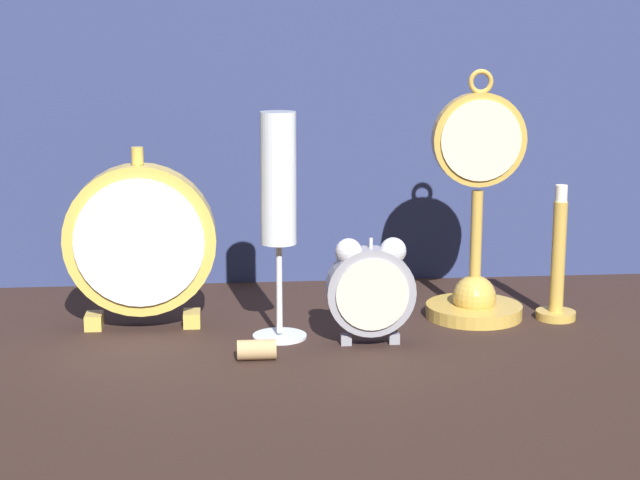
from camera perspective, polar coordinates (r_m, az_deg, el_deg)
name	(u,v)px	position (r m, az deg, el deg)	size (l,w,h in m)	color
ground_plane	(326,352)	(1.19, 0.35, -5.99)	(4.00, 4.00, 0.00)	black
fabric_backdrop_drape	(304,72)	(1.45, -0.88, 8.97)	(1.38, 0.01, 0.58)	navy
pocket_watch_on_stand	(476,237)	(1.31, 8.33, 0.16)	(0.12, 0.12, 0.30)	gold
alarm_clock_twin_bell	(371,286)	(1.20, 2.72, -2.47)	(0.10, 0.03, 0.12)	gray
mantel_clock_silver	(140,241)	(1.27, -9.56, -0.05)	(0.18, 0.04, 0.22)	gold
champagne_flute	(279,196)	(1.20, -2.23, 2.33)	(0.06, 0.06, 0.26)	silver
brass_candlestick	(558,273)	(1.33, 12.55, -1.76)	(0.05, 0.05, 0.17)	gold
wine_cork	(257,350)	(1.16, -3.40, -5.87)	(0.02, 0.02, 0.04)	tan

